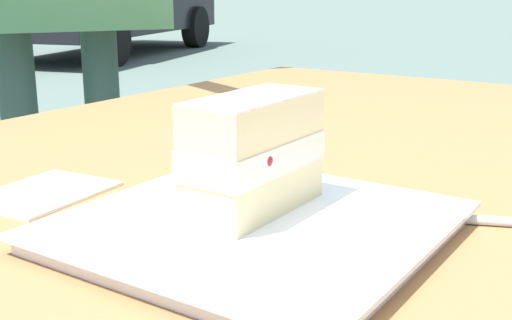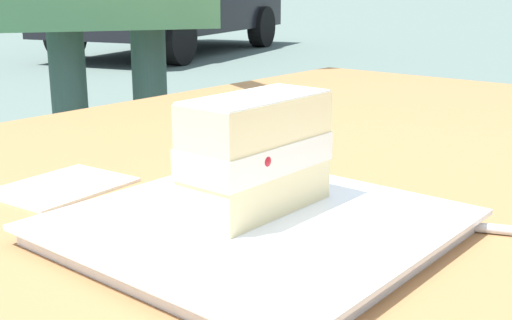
# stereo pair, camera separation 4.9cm
# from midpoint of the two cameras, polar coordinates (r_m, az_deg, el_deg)

# --- Properties ---
(patio_table) EXTENTS (1.61, 1.09, 0.76)m
(patio_table) POSITION_cam_midpoint_polar(r_m,az_deg,el_deg) (0.66, 3.81, -9.43)
(patio_table) COLOR olive
(patio_table) RESTS_ON ground
(dessert_plate) EXTENTS (0.27, 0.27, 0.02)m
(dessert_plate) POSITION_cam_midpoint_polar(r_m,az_deg,el_deg) (0.51, -2.78, -5.85)
(dessert_plate) COLOR white
(dessert_plate) RESTS_ON patio_table
(cake_slice) EXTENTS (0.13, 0.07, 0.09)m
(cake_slice) POSITION_cam_midpoint_polar(r_m,az_deg,el_deg) (0.52, -3.27, 0.58)
(cake_slice) COLOR beige
(cake_slice) RESTS_ON dessert_plate
(dessert_fork) EXTENTS (0.08, 0.16, 0.01)m
(dessert_fork) POSITION_cam_midpoint_polar(r_m,az_deg,el_deg) (0.56, 15.60, -5.04)
(dessert_fork) COLOR silver
(dessert_fork) RESTS_ON patio_table
(paper_napkin) EXTENTS (0.13, 0.10, 0.00)m
(paper_napkin) POSITION_cam_midpoint_polar(r_m,az_deg,el_deg) (0.65, -20.10, -2.74)
(paper_napkin) COLOR silver
(paper_napkin) RESTS_ON patio_table
(parked_car_near) EXTENTS (4.44, 2.83, 1.41)m
(parked_car_near) POSITION_cam_midpoint_polar(r_m,az_deg,el_deg) (9.55, -13.47, 13.39)
(parked_car_near) COLOR black
(parked_car_near) RESTS_ON ground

